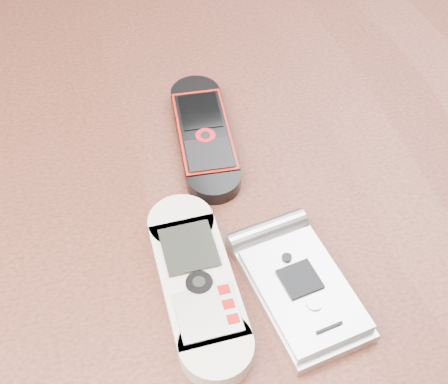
{
  "coord_description": "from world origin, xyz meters",
  "views": [
    {
      "loc": [
        -0.08,
        -0.28,
        1.12
      ],
      "look_at": [
        0.01,
        0.0,
        0.76
      ],
      "focal_mm": 50.0,
      "sensor_mm": 36.0,
      "label": 1
    }
  ],
  "objects_px": {
    "table": "(219,277)",
    "motorola_razr": "(301,289)",
    "nokia_black_red": "(204,135)",
    "nokia_white": "(197,282)"
  },
  "relations": [
    {
      "from": "nokia_white",
      "to": "motorola_razr",
      "type": "distance_m",
      "value": 0.07
    },
    {
      "from": "nokia_black_red",
      "to": "motorola_razr",
      "type": "distance_m",
      "value": 0.16
    },
    {
      "from": "motorola_razr",
      "to": "table",
      "type": "bearing_deg",
      "value": 100.83
    },
    {
      "from": "table",
      "to": "nokia_black_red",
      "type": "bearing_deg",
      "value": 83.24
    },
    {
      "from": "table",
      "to": "motorola_razr",
      "type": "distance_m",
      "value": 0.15
    },
    {
      "from": "motorola_razr",
      "to": "nokia_black_red",
      "type": "bearing_deg",
      "value": 91.0
    },
    {
      "from": "table",
      "to": "nokia_white",
      "type": "distance_m",
      "value": 0.14
    },
    {
      "from": "nokia_black_red",
      "to": "table",
      "type": "bearing_deg",
      "value": -89.92
    },
    {
      "from": "nokia_black_red",
      "to": "motorola_razr",
      "type": "bearing_deg",
      "value": -75.19
    },
    {
      "from": "motorola_razr",
      "to": "nokia_white",
      "type": "bearing_deg",
      "value": 151.78
    }
  ]
}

